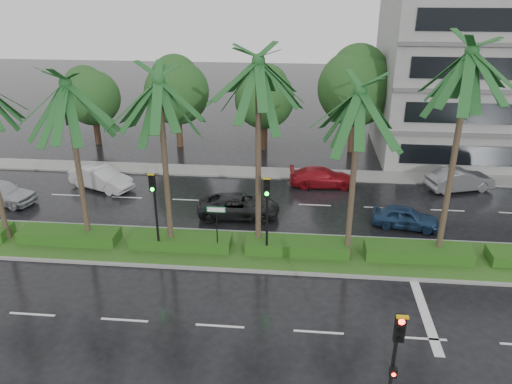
# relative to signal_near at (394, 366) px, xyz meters

# --- Properties ---
(ground) EXTENTS (120.00, 120.00, 0.00)m
(ground) POSITION_rel_signal_near_xyz_m (-6.00, 9.39, -2.50)
(ground) COLOR black
(ground) RESTS_ON ground
(far_sidewalk) EXTENTS (40.00, 2.00, 0.12)m
(far_sidewalk) POSITION_rel_signal_near_xyz_m (-6.00, 21.39, -2.44)
(far_sidewalk) COLOR slate
(far_sidewalk) RESTS_ON ground
(median) EXTENTS (36.00, 4.00, 0.15)m
(median) POSITION_rel_signal_near_xyz_m (-6.00, 10.39, -2.42)
(median) COLOR gray
(median) RESTS_ON ground
(hedge) EXTENTS (35.20, 1.40, 0.60)m
(hedge) POSITION_rel_signal_near_xyz_m (-6.00, 10.39, -2.05)
(hedge) COLOR #214C15
(hedge) RESTS_ON median
(lane_markings) EXTENTS (34.00, 13.06, 0.01)m
(lane_markings) POSITION_rel_signal_near_xyz_m (-2.96, 8.96, -2.50)
(lane_markings) COLOR silver
(lane_markings) RESTS_ON ground
(palm_row) EXTENTS (26.30, 4.20, 10.84)m
(palm_row) POSITION_rel_signal_near_xyz_m (-7.24, 10.41, 5.85)
(palm_row) COLOR #3A2C21
(palm_row) RESTS_ON median
(signal_near) EXTENTS (0.34, 0.45, 4.36)m
(signal_near) POSITION_rel_signal_near_xyz_m (0.00, 0.00, 0.00)
(signal_near) COLOR black
(signal_near) RESTS_ON near_sidewalk
(signal_median_left) EXTENTS (0.34, 0.42, 4.36)m
(signal_median_left) POSITION_rel_signal_near_xyz_m (-10.00, 9.69, 0.49)
(signal_median_left) COLOR black
(signal_median_left) RESTS_ON median
(signal_median_right) EXTENTS (0.34, 0.42, 4.36)m
(signal_median_right) POSITION_rel_signal_near_xyz_m (-4.50, 9.69, 0.49)
(signal_median_right) COLOR black
(signal_median_right) RESTS_ON median
(street_sign) EXTENTS (0.95, 0.09, 2.60)m
(street_sign) POSITION_rel_signal_near_xyz_m (-7.00, 9.87, -0.38)
(street_sign) COLOR black
(street_sign) RESTS_ON median
(bg_trees) EXTENTS (32.67, 5.83, 8.42)m
(bg_trees) POSITION_rel_signal_near_xyz_m (-4.74, 26.98, 2.28)
(bg_trees) COLOR #372A19
(bg_trees) RESTS_ON ground
(building) EXTENTS (16.00, 10.00, 12.00)m
(building) POSITION_rel_signal_near_xyz_m (11.00, 27.39, 3.50)
(building) COLOR gray
(building) RESTS_ON ground
(car_silver) EXTENTS (2.54, 4.58, 1.47)m
(car_silver) POSITION_rel_signal_near_xyz_m (-21.39, 14.85, -1.77)
(car_silver) COLOR #B0B3B9
(car_silver) RESTS_ON ground
(car_white) EXTENTS (3.18, 4.73, 1.47)m
(car_white) POSITION_rel_signal_near_xyz_m (-16.12, 17.71, -1.77)
(car_white) COLOR #B5B5B5
(car_white) RESTS_ON ground
(car_darkgrey) EXTENTS (2.54, 4.93, 1.33)m
(car_darkgrey) POSITION_rel_signal_near_xyz_m (-6.50, 14.44, -1.84)
(car_darkgrey) COLOR black
(car_darkgrey) RESTS_ON ground
(car_red) EXTENTS (2.04, 4.47, 1.27)m
(car_red) POSITION_rel_signal_near_xyz_m (-1.50, 19.50, -1.87)
(car_red) COLOR maroon
(car_red) RESTS_ON ground
(car_blue) EXTENTS (2.08, 3.86, 1.25)m
(car_blue) POSITION_rel_signal_near_xyz_m (3.00, 13.97, -1.88)
(car_blue) COLOR navy
(car_blue) RESTS_ON ground
(car_grey) EXTENTS (2.81, 4.66, 1.45)m
(car_grey) POSITION_rel_signal_near_xyz_m (7.50, 19.68, -1.78)
(car_grey) COLOR slate
(car_grey) RESTS_ON ground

